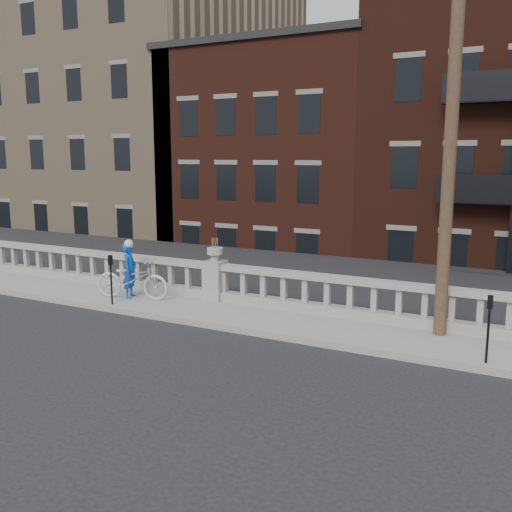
# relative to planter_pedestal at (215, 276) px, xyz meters

# --- Properties ---
(ground) EXTENTS (120.00, 120.00, 0.00)m
(ground) POSITION_rel_planter_pedestal_xyz_m (0.00, -3.95, -0.83)
(ground) COLOR black
(ground) RESTS_ON ground
(sidewalk) EXTENTS (32.00, 2.20, 0.15)m
(sidewalk) POSITION_rel_planter_pedestal_xyz_m (0.00, -0.95, -0.76)
(sidewalk) COLOR gray
(sidewalk) RESTS_ON ground
(balustrade) EXTENTS (28.00, 0.34, 1.03)m
(balustrade) POSITION_rel_planter_pedestal_xyz_m (0.00, 0.00, -0.19)
(balustrade) COLOR gray
(balustrade) RESTS_ON sidewalk
(planter_pedestal) EXTENTS (0.55, 0.55, 1.76)m
(planter_pedestal) POSITION_rel_planter_pedestal_xyz_m (0.00, 0.00, 0.00)
(planter_pedestal) COLOR gray
(planter_pedestal) RESTS_ON sidewalk
(lower_level) EXTENTS (80.00, 44.00, 20.80)m
(lower_level) POSITION_rel_planter_pedestal_xyz_m (0.56, 19.09, 1.80)
(lower_level) COLOR #605E59
(lower_level) RESTS_ON ground
(utility_pole) EXTENTS (1.60, 0.28, 10.00)m
(utility_pole) POSITION_rel_planter_pedestal_xyz_m (6.20, -0.35, 4.41)
(utility_pole) COLOR #422D1E
(utility_pole) RESTS_ON sidewalk
(parking_meter_b) EXTENTS (0.10, 0.09, 1.36)m
(parking_meter_b) POSITION_rel_planter_pedestal_xyz_m (-2.19, -1.80, 0.17)
(parking_meter_b) COLOR black
(parking_meter_b) RESTS_ON sidewalk
(parking_meter_c) EXTENTS (0.10, 0.09, 1.36)m
(parking_meter_c) POSITION_rel_planter_pedestal_xyz_m (7.35, -1.80, 0.17)
(parking_meter_c) COLOR black
(parking_meter_c) RESTS_ON sidewalk
(bicycle) EXTENTS (2.27, 1.22, 1.13)m
(bicycle) POSITION_rel_planter_pedestal_xyz_m (-2.11, -1.04, -0.11)
(bicycle) COLOR silver
(bicycle) RESTS_ON sidewalk
(cyclist) EXTENTS (0.54, 0.66, 1.56)m
(cyclist) POSITION_rel_planter_pedestal_xyz_m (-2.26, -0.96, 0.10)
(cyclist) COLOR blue
(cyclist) RESTS_ON sidewalk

